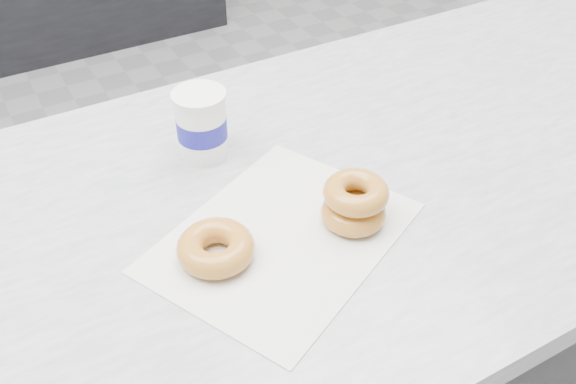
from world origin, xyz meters
The scene contains 5 objects.
ground centered at (0.00, 0.00, 0.00)m, with size 5.00×5.00×0.00m, color #959598.
wax_paper centered at (0.19, -0.68, 0.90)m, with size 0.34×0.26×0.00m, color silver.
donut_single centered at (0.10, -0.67, 0.92)m, with size 0.10×0.10×0.04m, color #C26F35.
donut_stack centered at (0.30, -0.70, 0.93)m, with size 0.13×0.13×0.06m.
coffee_cup centered at (0.18, -0.45, 0.96)m, with size 0.08×0.08×0.11m.
Camera 1 is at (-0.11, -1.23, 1.50)m, focal length 40.00 mm.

